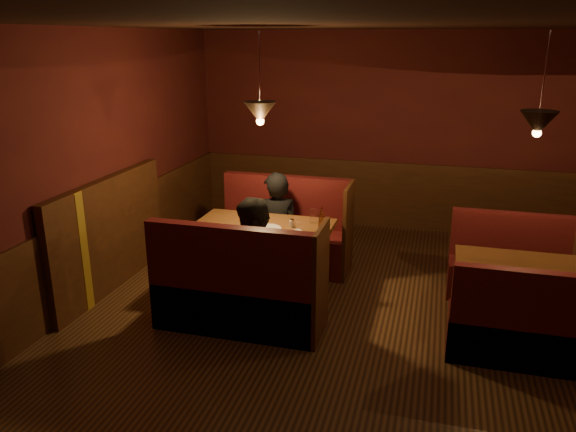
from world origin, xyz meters
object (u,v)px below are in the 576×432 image
(second_bench_far, at_px, (510,271))
(second_bench_near, at_px, (526,333))
(main_table, at_px, (263,242))
(diner_b, at_px, (257,244))
(diner_a, at_px, (276,209))
(main_bench_near, at_px, (239,296))
(second_table, at_px, (517,280))
(main_bench_far, at_px, (286,239))

(second_bench_far, bearing_deg, second_bench_near, -90.00)
(main_table, bearing_deg, diner_b, -78.38)
(diner_a, height_order, diner_b, diner_b)
(main_bench_near, distance_m, second_table, 2.76)
(second_bench_near, relative_size, diner_b, 0.81)
(second_bench_near, bearing_deg, diner_a, 152.81)
(main_bench_far, relative_size, second_bench_near, 1.26)
(second_table, bearing_deg, main_table, 178.98)
(main_table, height_order, second_bench_far, main_table)
(main_bench_far, height_order, second_table, main_bench_far)
(main_table, distance_m, second_table, 2.65)
(main_bench_near, xyz_separation_m, second_bench_near, (2.66, 0.10, -0.06))
(second_table, relative_size, second_bench_near, 0.90)
(second_bench_far, distance_m, diner_b, 2.89)
(main_table, distance_m, second_bench_far, 2.78)
(main_bench_near, distance_m, second_bench_near, 2.66)
(main_bench_far, distance_m, main_bench_near, 1.72)
(diner_a, relative_size, diner_b, 1.00)
(main_table, bearing_deg, main_bench_near, -88.85)
(second_table, distance_m, diner_b, 2.61)
(diner_a, bearing_deg, second_bench_far, 161.73)
(second_bench_near, height_order, diner_a, diner_a)
(main_bench_far, xyz_separation_m, diner_a, (-0.06, -0.23, 0.45))
(main_bench_near, relative_size, diner_a, 1.03)
(second_bench_far, bearing_deg, main_bench_near, -150.10)
(second_table, bearing_deg, main_bench_far, 160.95)
(main_table, relative_size, second_bench_near, 1.15)
(diner_b, bearing_deg, main_bench_near, -110.16)
(second_table, bearing_deg, diner_b, -168.66)
(main_bench_far, relative_size, second_table, 1.40)
(second_table, xyz_separation_m, second_bench_far, (0.03, 0.71, -0.20))
(second_bench_far, bearing_deg, main_table, -166.00)
(main_bench_near, height_order, diner_b, diner_b)
(main_bench_near, bearing_deg, second_table, 17.20)
(main_table, height_order, diner_a, diner_a)
(main_bench_near, distance_m, diner_b, 0.55)
(main_bench_far, height_order, main_bench_near, same)
(main_bench_near, relative_size, second_bench_far, 1.26)
(main_table, height_order, second_bench_near, main_table)
(second_bench_near, distance_m, diner_b, 2.62)
(main_bench_far, bearing_deg, main_bench_near, -90.00)
(second_table, relative_size, second_bench_far, 0.90)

